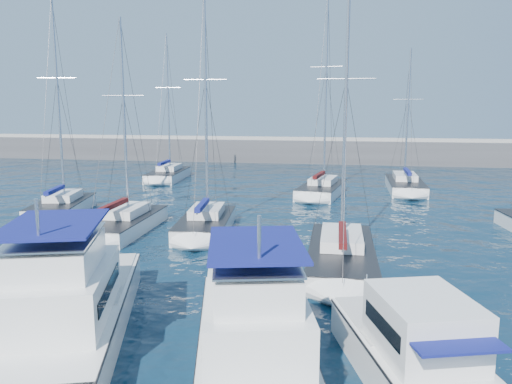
% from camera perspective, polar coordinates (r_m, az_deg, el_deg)
% --- Properties ---
extents(ground, '(220.00, 220.00, 0.00)m').
position_cam_1_polar(ground, '(20.18, -4.46, -12.85)').
color(ground, black).
rests_on(ground, ground).
extents(breakwater, '(160.00, 6.00, 4.45)m').
position_cam_1_polar(breakwater, '(70.50, 5.98, 4.31)').
color(breakwater, '#424244').
rests_on(breakwater, ground).
extents(motor_yacht_port_inner, '(6.55, 11.20, 4.69)m').
position_cam_1_polar(motor_yacht_port_inner, '(18.10, -20.69, -12.34)').
color(motor_yacht_port_inner, silver).
rests_on(motor_yacht_port_inner, ground).
extents(motor_yacht_stbd_inner, '(5.30, 10.05, 4.69)m').
position_cam_1_polar(motor_yacht_stbd_inner, '(14.92, -0.24, -16.58)').
color(motor_yacht_stbd_inner, silver).
rests_on(motor_yacht_stbd_inner, ground).
extents(motor_yacht_stbd_outer, '(4.53, 7.04, 3.20)m').
position_cam_1_polar(motor_yacht_stbd_outer, '(15.34, 17.45, -17.07)').
color(motor_yacht_stbd_outer, silver).
rests_on(motor_yacht_stbd_outer, ground).
extents(sailboat_mid_a, '(4.45, 7.58, 15.59)m').
position_cam_1_polar(sailboat_mid_a, '(38.96, -21.30, -1.53)').
color(sailboat_mid_a, silver).
rests_on(sailboat_mid_a, ground).
extents(sailboat_mid_b, '(3.14, 7.87, 13.35)m').
position_cam_1_polar(sailboat_mid_b, '(32.27, -14.87, -3.50)').
color(sailboat_mid_b, silver).
rests_on(sailboat_mid_b, ground).
extents(sailboat_mid_c, '(3.72, 7.67, 14.94)m').
position_cam_1_polar(sailboat_mid_c, '(31.28, -5.74, -3.59)').
color(sailboat_mid_c, silver).
rests_on(sailboat_mid_c, ground).
extents(sailboat_mid_d, '(3.25, 9.27, 14.47)m').
position_cam_1_polar(sailboat_mid_d, '(25.15, 9.73, -7.10)').
color(sailboat_mid_d, silver).
rests_on(sailboat_mid_d, ground).
extents(sailboat_back_a, '(3.54, 8.11, 15.48)m').
position_cam_1_polar(sailboat_back_a, '(54.06, -9.99, 1.99)').
color(sailboat_back_a, silver).
rests_on(sailboat_back_a, ground).
extents(sailboat_back_b, '(4.40, 8.47, 17.85)m').
position_cam_1_polar(sailboat_back_b, '(44.29, 7.54, 0.38)').
color(sailboat_back_b, silver).
rests_on(sailboat_back_b, ground).
extents(sailboat_back_c, '(3.19, 8.99, 13.29)m').
position_cam_1_polar(sailboat_back_c, '(48.38, 16.66, 0.78)').
color(sailboat_back_c, silver).
rests_on(sailboat_back_c, ground).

